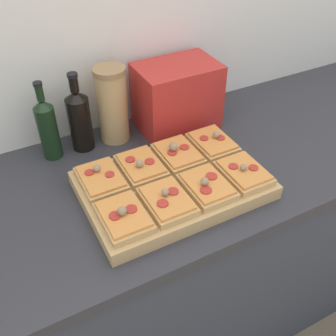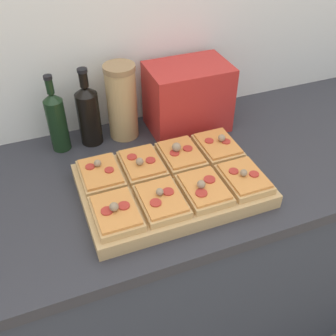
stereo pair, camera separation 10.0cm
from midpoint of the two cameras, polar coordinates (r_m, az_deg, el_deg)
The scene contains 15 objects.
wall_back at distance 1.33m, azimuth -2.51°, elevation 21.29°, with size 6.00×0.06×2.50m.
kitchen_counter at distance 1.54m, azimuth 2.82°, elevation -13.03°, with size 2.63×0.67×0.89m.
cutting_board at distance 1.13m, azimuth 3.10°, elevation -2.63°, with size 0.51×0.34×0.04m, color tan.
pizza_slice_back_left at distance 1.12m, azimuth -7.25°, elevation -0.93°, with size 0.11×0.15×0.05m.
pizza_slice_back_midleft at distance 1.14m, azimuth -1.31°, elevation 0.49°, with size 0.11×0.15×0.05m.
pizza_slice_back_midright at distance 1.18m, azimuth 4.29°, elevation 1.89°, with size 0.11×0.15×0.06m.
pizza_slice_back_right at distance 1.23m, azimuth 9.56°, elevation 3.11°, with size 0.11×0.15×0.05m.
pizza_slice_front_left at distance 1.00m, azimuth -4.74°, elevation -6.58°, with size 0.11×0.15×0.05m.
pizza_slice_front_midleft at distance 1.03m, azimuth 1.83°, elevation -4.82°, with size 0.11×0.15×0.05m.
pizza_slice_front_midright at distance 1.07m, azimuth 7.93°, elevation -3.12°, with size 0.11×0.15×0.05m.
pizza_slice_front_right at distance 1.12m, azimuth 13.49°, elevation -1.53°, with size 0.11×0.15×0.05m.
olive_oil_bottle at distance 1.28m, azimuth -13.70°, elevation 6.67°, with size 0.06×0.06×0.26m.
wine_bottle at distance 1.29m, azimuth -9.27°, elevation 7.71°, with size 0.07×0.07×0.26m.
grain_jar_tall at distance 1.30m, azimuth -4.50°, elevation 9.50°, with size 0.10×0.10×0.26m.
toaster_oven at distance 1.35m, azimuth 5.05°, elevation 10.13°, with size 0.29×0.18×0.23m.
Camera 2 is at (-0.36, -0.55, 1.66)m, focal length 42.00 mm.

